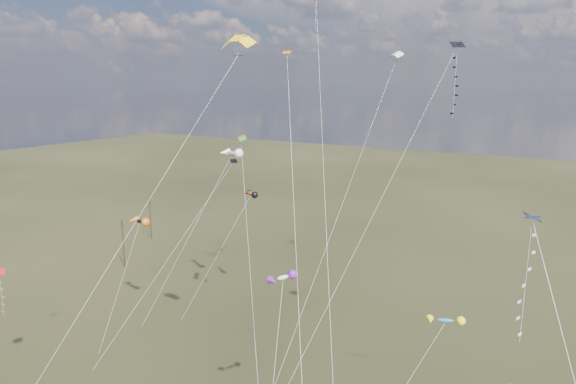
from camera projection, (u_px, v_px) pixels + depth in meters
The scene contains 15 objects.
utility_pole_near at pixel (123, 244), 83.10m from camera, with size 1.40×0.20×8.00m.
utility_pole_far at pixel (150, 218), 98.87m from camera, with size 1.40×0.20×8.00m.
diamond_black_high at pixel (443, 101), 41.58m from camera, with size 11.79×14.34×32.93m.
diamond_navy_tall at pixel (317, 46), 51.56m from camera, with size 16.95×27.97×39.26m.
diamond_black_mid at pixel (195, 218), 58.37m from camera, with size 7.33×17.26×20.83m.
diamond_navy_right at pixel (535, 310), 21.84m from camera, with size 10.34×13.03×24.21m.
diamond_orange_center at pixel (294, 203), 39.39m from camera, with size 14.49×21.41×32.50m.
parafoil_yellow at pixel (236, 40), 39.66m from camera, with size 11.23×22.04×33.77m.
parafoil_blue_white at pixel (395, 56), 64.10m from camera, with size 3.35×27.53×33.84m.
parafoil_tricolor at pixel (241, 139), 55.84m from camera, with size 13.17×15.71×24.41m.
novelty_black_orange at pixel (139, 221), 63.51m from camera, with size 3.96×10.28×13.44m.
novelty_orange_black at pixel (251, 194), 67.57m from camera, with size 6.09×10.74×15.82m.
novelty_white_purple at pixel (283, 279), 39.50m from camera, with size 5.42×12.29×15.36m.
novelty_redwhite_stripe at pixel (231, 153), 64.67m from camera, with size 8.63×12.02×21.62m.
novelty_blue_yellow at pixel (445, 322), 37.43m from camera, with size 6.88×8.81×13.05m.
Camera 1 is at (25.23, -25.11, 29.71)m, focal length 32.00 mm.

